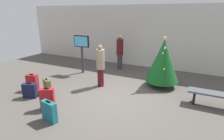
{
  "coord_description": "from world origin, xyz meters",
  "views": [
    {
      "loc": [
        2.71,
        -5.46,
        2.96
      ],
      "look_at": [
        -0.15,
        0.32,
        0.9
      ],
      "focal_mm": 29.37,
      "sensor_mm": 36.0,
      "label": 1
    }
  ],
  "objects_px": {
    "holiday_tree": "(163,61)",
    "traveller_1": "(120,52)",
    "suitcase_2": "(30,91)",
    "suitcase_3": "(49,112)",
    "flight_info_kiosk": "(82,47)",
    "suitcase_1": "(32,82)",
    "suitcase_4": "(47,86)",
    "suitcase_0": "(47,99)",
    "waiting_bench": "(216,96)",
    "traveller_0": "(100,65)"
  },
  "relations": [
    {
      "from": "holiday_tree",
      "to": "traveller_1",
      "type": "height_order",
      "value": "holiday_tree"
    },
    {
      "from": "suitcase_2",
      "to": "suitcase_3",
      "type": "distance_m",
      "value": 1.92
    },
    {
      "from": "flight_info_kiosk",
      "to": "suitcase_1",
      "type": "xyz_separation_m",
      "value": [
        -0.49,
        -2.69,
        -0.97
      ]
    },
    {
      "from": "flight_info_kiosk",
      "to": "suitcase_4",
      "type": "relative_size",
      "value": 3.33
    },
    {
      "from": "suitcase_0",
      "to": "suitcase_2",
      "type": "relative_size",
      "value": 1.29
    },
    {
      "from": "traveller_1",
      "to": "suitcase_1",
      "type": "distance_m",
      "value": 4.57
    },
    {
      "from": "waiting_bench",
      "to": "suitcase_1",
      "type": "distance_m",
      "value": 6.59
    },
    {
      "from": "waiting_bench",
      "to": "suitcase_2",
      "type": "xyz_separation_m",
      "value": [
        -5.94,
        -2.17,
        -0.1
      ]
    },
    {
      "from": "holiday_tree",
      "to": "traveller_0",
      "type": "height_order",
      "value": "holiday_tree"
    },
    {
      "from": "waiting_bench",
      "to": "suitcase_0",
      "type": "distance_m",
      "value": 5.37
    },
    {
      "from": "waiting_bench",
      "to": "traveller_0",
      "type": "height_order",
      "value": "traveller_0"
    },
    {
      "from": "flight_info_kiosk",
      "to": "suitcase_3",
      "type": "distance_m",
      "value": 4.46
    },
    {
      "from": "suitcase_1",
      "to": "traveller_1",
      "type": "bearing_deg",
      "value": 65.17
    },
    {
      "from": "flight_info_kiosk",
      "to": "suitcase_1",
      "type": "relative_size",
      "value": 2.75
    },
    {
      "from": "traveller_0",
      "to": "suitcase_2",
      "type": "xyz_separation_m",
      "value": [
        -1.75,
        -2.06,
        -0.64
      ]
    },
    {
      "from": "flight_info_kiosk",
      "to": "suitcase_2",
      "type": "bearing_deg",
      "value": -91.09
    },
    {
      "from": "suitcase_2",
      "to": "traveller_1",
      "type": "bearing_deg",
      "value": 72.27
    },
    {
      "from": "flight_info_kiosk",
      "to": "traveller_0",
      "type": "xyz_separation_m",
      "value": [
        1.69,
        -1.13,
        -0.38
      ]
    },
    {
      "from": "traveller_0",
      "to": "suitcase_4",
      "type": "xyz_separation_m",
      "value": [
        -1.52,
        -1.46,
        -0.65
      ]
    },
    {
      "from": "traveller_0",
      "to": "traveller_1",
      "type": "bearing_deg",
      "value": 96.16
    },
    {
      "from": "suitcase_0",
      "to": "suitcase_1",
      "type": "xyz_separation_m",
      "value": [
        -1.62,
        0.84,
        -0.03
      ]
    },
    {
      "from": "flight_info_kiosk",
      "to": "traveller_0",
      "type": "relative_size",
      "value": 1.09
    },
    {
      "from": "waiting_bench",
      "to": "holiday_tree",
      "type": "bearing_deg",
      "value": 152.96
    },
    {
      "from": "suitcase_0",
      "to": "suitcase_4",
      "type": "distance_m",
      "value": 1.34
    },
    {
      "from": "holiday_tree",
      "to": "suitcase_0",
      "type": "height_order",
      "value": "holiday_tree"
    },
    {
      "from": "traveller_0",
      "to": "traveller_1",
      "type": "xyz_separation_m",
      "value": [
        -0.28,
        2.55,
        0.04
      ]
    },
    {
      "from": "traveller_0",
      "to": "suitcase_3",
      "type": "xyz_separation_m",
      "value": [
        -0.01,
        -2.88,
        -0.61
      ]
    },
    {
      "from": "traveller_0",
      "to": "suitcase_1",
      "type": "relative_size",
      "value": 2.53
    },
    {
      "from": "suitcase_0",
      "to": "suitcase_1",
      "type": "bearing_deg",
      "value": 152.64
    },
    {
      "from": "suitcase_2",
      "to": "suitcase_4",
      "type": "distance_m",
      "value": 0.64
    },
    {
      "from": "flight_info_kiosk",
      "to": "waiting_bench",
      "type": "distance_m",
      "value": 6.04
    },
    {
      "from": "holiday_tree",
      "to": "traveller_0",
      "type": "distance_m",
      "value": 2.51
    },
    {
      "from": "flight_info_kiosk",
      "to": "traveller_1",
      "type": "bearing_deg",
      "value": 45.12
    },
    {
      "from": "suitcase_3",
      "to": "suitcase_4",
      "type": "height_order",
      "value": "suitcase_3"
    },
    {
      "from": "suitcase_3",
      "to": "holiday_tree",
      "type": "bearing_deg",
      "value": 60.33
    },
    {
      "from": "flight_info_kiosk",
      "to": "traveller_1",
      "type": "height_order",
      "value": "flight_info_kiosk"
    },
    {
      "from": "suitcase_2",
      "to": "waiting_bench",
      "type": "bearing_deg",
      "value": 20.03
    },
    {
      "from": "suitcase_4",
      "to": "traveller_1",
      "type": "bearing_deg",
      "value": 72.82
    },
    {
      "from": "waiting_bench",
      "to": "traveller_1",
      "type": "distance_m",
      "value": 5.13
    },
    {
      "from": "holiday_tree",
      "to": "suitcase_3",
      "type": "xyz_separation_m",
      "value": [
        -2.27,
        -3.98,
        -0.79
      ]
    },
    {
      "from": "flight_info_kiosk",
      "to": "traveller_1",
      "type": "xyz_separation_m",
      "value": [
        1.41,
        1.42,
        -0.35
      ]
    },
    {
      "from": "holiday_tree",
      "to": "suitcase_2",
      "type": "relative_size",
      "value": 3.63
    },
    {
      "from": "suitcase_3",
      "to": "suitcase_1",
      "type": "bearing_deg",
      "value": 148.6
    },
    {
      "from": "flight_info_kiosk",
      "to": "holiday_tree",
      "type": "bearing_deg",
      "value": -0.47
    },
    {
      "from": "flight_info_kiosk",
      "to": "suitcase_3",
      "type": "relative_size",
      "value": 2.96
    },
    {
      "from": "traveller_1",
      "to": "suitcase_3",
      "type": "distance_m",
      "value": 5.48
    },
    {
      "from": "traveller_0",
      "to": "suitcase_4",
      "type": "bearing_deg",
      "value": -136.04
    },
    {
      "from": "suitcase_0",
      "to": "flight_info_kiosk",
      "type": "bearing_deg",
      "value": 107.76
    },
    {
      "from": "flight_info_kiosk",
      "to": "suitcase_0",
      "type": "xyz_separation_m",
      "value": [
        1.13,
        -3.53,
        -0.95
      ]
    },
    {
      "from": "traveller_0",
      "to": "waiting_bench",
      "type": "bearing_deg",
      "value": 1.49
    }
  ]
}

